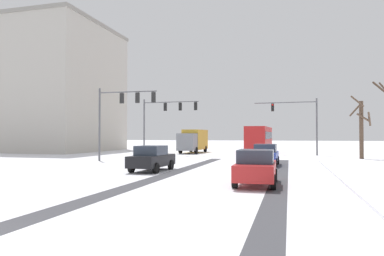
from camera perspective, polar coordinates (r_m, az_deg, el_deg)
name	(u,v)px	position (r m, az deg, el deg)	size (l,w,h in m)	color
wheel_track_left_lane	(280,179)	(18.88, 14.08, -8.08)	(0.84, 29.08, 0.01)	#424247
wheel_track_right_lane	(165,175)	(20.06, -4.38, -7.70)	(1.00, 29.08, 0.01)	#424247
traffic_signal_far_left	(166,113)	(40.39, -4.34, 2.40)	(6.73, 0.49, 6.50)	#56565B
traffic_signal_far_right	(298,116)	(42.04, 16.95, 1.86)	(7.07, 0.38, 6.50)	#56565B
traffic_signal_near_left	(122,107)	(31.53, -11.35, 3.36)	(5.50, 0.46, 6.50)	#56565B
car_blue_lead	(266,155)	(27.06, 11.92, -4.27)	(1.90, 4.13, 1.62)	#233899
car_black_second	(152,158)	(22.48, -6.57, -4.92)	(1.91, 4.14, 1.62)	black
car_red_third	(256,167)	(16.38, 10.39, -6.29)	(1.88, 4.13, 1.62)	red
bus_oncoming	(259,137)	(47.45, 10.92, -1.53)	(2.89, 11.06, 3.38)	#B21E1E
box_truck_delivery	(193,140)	(45.58, 0.23, -2.01)	(2.36, 7.42, 3.02)	slate
bare_tree_sidewalk_far	(361,126)	(37.66, 25.89, 0.25)	(2.05, 2.06, 6.16)	brown
office_building_far_left_block	(28,90)	(58.66, -25.14, 5.61)	(25.12, 16.70, 18.23)	#B2ADA3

